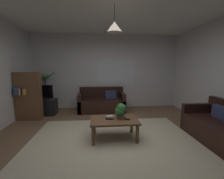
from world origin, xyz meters
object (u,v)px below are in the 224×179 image
at_px(remote_on_table_0, 126,119).
at_px(potted_plant_on_table, 121,111).
at_px(book_on_table_2, 110,116).
at_px(couch_under_window, 102,103).
at_px(book_on_table_1, 110,117).
at_px(tv, 41,92).
at_px(coffee_table, 114,122).
at_px(potted_palm_corner, 46,94).
at_px(couch_right_side, 220,128).
at_px(bookshelf_corner, 28,96).
at_px(pendant_lamp, 114,27).
at_px(book_on_table_0, 109,118).
at_px(tv_stand, 42,107).

bearing_deg(remote_on_table_0, potted_plant_on_table, 99.43).
bearing_deg(book_on_table_2, couch_under_window, 93.36).
bearing_deg(book_on_table_1, tv, 139.17).
bearing_deg(coffee_table, potted_palm_corner, 133.43).
relative_size(couch_under_window, potted_plant_on_table, 4.81).
bearing_deg(potted_palm_corner, couch_right_side, -30.90).
distance_m(couch_right_side, bookshelf_corner, 4.87).
distance_m(potted_palm_corner, pendant_lamp, 3.64).
bearing_deg(couch_under_window, couch_right_side, -45.11).
relative_size(couch_right_side, potted_plant_on_table, 4.31).
xyz_separation_m(bookshelf_corner, pendant_lamp, (2.37, -1.38, 1.60)).
bearing_deg(pendant_lamp, book_on_table_1, 168.65).
bearing_deg(pendant_lamp, couch_under_window, 96.00).
bearing_deg(potted_plant_on_table, bookshelf_corner, 151.67).
distance_m(potted_plant_on_table, potted_palm_corner, 3.29).
height_order(book_on_table_2, bookshelf_corner, bookshelf_corner).
xyz_separation_m(remote_on_table_0, tv, (-2.43, 1.86, 0.30)).
height_order(couch_right_side, tv, tv).
bearing_deg(couch_right_side, coffee_table, -97.72).
bearing_deg(tv, potted_plant_on_table, -37.76).
relative_size(couch_right_side, book_on_table_1, 9.67).
height_order(book_on_table_2, pendant_lamp, pendant_lamp).
bearing_deg(book_on_table_1, potted_plant_on_table, 2.63).
height_order(coffee_table, remote_on_table_0, remote_on_table_0).
xyz_separation_m(book_on_table_1, pendant_lamp, (0.09, -0.02, 1.84)).
height_order(remote_on_table_0, bookshelf_corner, bookshelf_corner).
xyz_separation_m(remote_on_table_0, pendant_lamp, (-0.25, 0.03, 1.87)).
bearing_deg(bookshelf_corner, couch_right_side, -20.20).
bearing_deg(potted_plant_on_table, couch_under_window, 99.81).
bearing_deg(book_on_table_2, couch_right_side, -7.48).
bearing_deg(couch_right_side, pendant_lamp, -97.72).
distance_m(book_on_table_0, potted_plant_on_table, 0.29).
distance_m(couch_right_side, tv_stand, 4.86).
height_order(couch_right_side, coffee_table, couch_right_side).
bearing_deg(coffee_table, book_on_table_1, 168.65).
height_order(coffee_table, book_on_table_1, book_on_table_1).
bearing_deg(book_on_table_2, coffee_table, -2.05).
relative_size(coffee_table, tv_stand, 1.12).
relative_size(couch_under_window, couch_right_side, 1.12).
xyz_separation_m(couch_under_window, coffee_table, (0.22, -2.12, 0.09)).
height_order(potted_plant_on_table, potted_palm_corner, potted_palm_corner).
bearing_deg(pendant_lamp, book_on_table_2, 177.95).
xyz_separation_m(couch_under_window, tv, (-1.96, -0.30, 0.47)).
distance_m(coffee_table, remote_on_table_0, 0.27).
bearing_deg(couch_right_side, bookshelf_corner, -110.20).
distance_m(book_on_table_1, potted_plant_on_table, 0.27).
bearing_deg(coffee_table, book_on_table_2, 177.95).
bearing_deg(potted_plant_on_table, coffee_table, -168.52).
height_order(couch_under_window, book_on_table_0, couch_under_window).
bearing_deg(remote_on_table_0, couch_right_side, -59.84).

